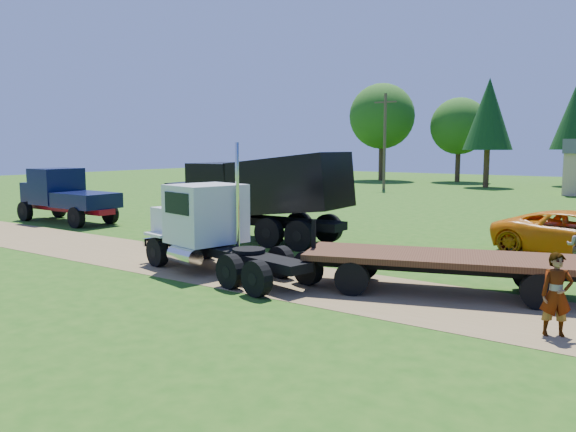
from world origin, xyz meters
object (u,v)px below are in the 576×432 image
Objects in this scene: black_dump_truck at (258,192)px; spectator_a at (556,295)px; flatbed_trailer at (443,263)px; navy_truck at (64,195)px; white_semi_tractor at (207,227)px.

spectator_a is at bearing -27.89° from black_dump_truck.
flatbed_trailer is 3.88m from spectator_a.
navy_truck is 3.72× the size of spectator_a.
black_dump_truck is 10.54m from flatbed_trailer.
black_dump_truck is 4.92× the size of spectator_a.
white_semi_tractor is at bearing -70.62° from black_dump_truck.
white_semi_tractor reaches higher than navy_truck.
white_semi_tractor is 15.21m from navy_truck.
white_semi_tractor is 10.70m from spectator_a.
spectator_a is (3.24, -2.13, 0.08)m from flatbed_trailer.
white_semi_tractor is 0.90× the size of flatbed_trailer.
white_semi_tractor is 3.91× the size of spectator_a.
flatbed_trailer is at bearing 118.67° from spectator_a.
flatbed_trailer is (9.64, -4.05, -1.29)m from black_dump_truck.
white_semi_tractor is at bearing 148.84° from spectator_a.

